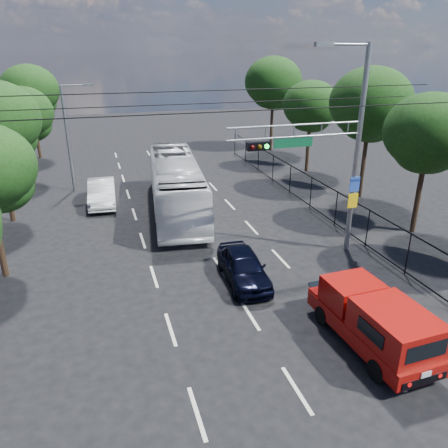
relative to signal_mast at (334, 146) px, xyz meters
name	(u,v)px	position (x,y,z in m)	size (l,w,h in m)	color
ground	(297,390)	(-5.28, -7.99, -5.24)	(120.00, 120.00, 0.00)	black
lane_markings	(191,221)	(-5.28, 6.01, -5.24)	(6.12, 38.00, 0.01)	beige
signal_mast	(334,146)	(0.00, 0.00, 0.00)	(6.43, 0.39, 9.50)	slate
streetlight_left	(70,133)	(-11.62, 14.01, -1.30)	(2.09, 0.22, 7.08)	slate
utility_wires	(214,101)	(-5.28, 0.84, 1.99)	(22.00, 5.04, 0.74)	black
fence_right	(326,201)	(2.32, 4.18, -4.21)	(0.06, 34.03, 2.00)	black
tree_right_b	(428,138)	(5.93, 1.03, -0.19)	(4.50, 4.50, 7.31)	black
tree_right_c	(370,109)	(6.53, 7.03, 0.49)	(5.10, 5.10, 8.29)	black
tree_right_d	(311,109)	(6.13, 14.03, -0.39)	(4.32, 4.32, 7.02)	black
tree_right_e	(273,86)	(6.33, 22.03, 0.69)	(5.28, 5.28, 8.58)	black
tree_left_d	(24,117)	(-14.67, 17.03, -0.52)	(4.20, 4.20, 6.83)	black
tree_left_e	(30,94)	(-14.87, 25.03, 0.29)	(4.92, 4.92, 7.99)	black
red_pickup	(373,319)	(-2.04, -6.82, -4.21)	(2.12, 5.27, 1.93)	black
navy_hatchback	(243,267)	(-4.68, -1.48, -4.55)	(1.64, 4.08, 1.39)	black
white_bus	(176,185)	(-5.72, 7.88, -3.61)	(2.74, 11.70, 3.26)	silver
white_van	(102,193)	(-10.01, 10.44, -4.48)	(1.61, 4.62, 1.52)	silver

